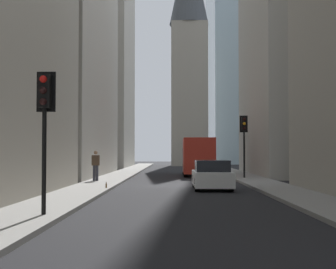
% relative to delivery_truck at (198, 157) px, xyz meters
% --- Properties ---
extents(ground_plane, '(135.00, 135.00, 0.00)m').
position_rel_delivery_truck_xyz_m(ground_plane, '(-10.59, 1.40, -1.46)').
color(ground_plane, black).
extents(sidewalk_right, '(90.00, 2.20, 0.14)m').
position_rel_delivery_truck_xyz_m(sidewalk_right, '(-10.59, 5.90, -1.39)').
color(sidewalk_right, gray).
rests_on(sidewalk_right, ground_plane).
extents(sidewalk_left, '(90.00, 2.20, 0.14)m').
position_rel_delivery_truck_xyz_m(sidewalk_left, '(-10.59, -3.10, -1.39)').
color(sidewalk_left, gray).
rests_on(sidewalk_left, ground_plane).
extents(building_left_midfar, '(14.29, 10.00, 18.48)m').
position_rel_delivery_truck_xyz_m(building_left_midfar, '(0.72, -9.20, 7.78)').
color(building_left_midfar, '#B7B2A5').
rests_on(building_left_midfar, ground_plane).
extents(building_right_far, '(13.98, 10.00, 32.30)m').
position_rel_delivery_truck_xyz_m(building_right_far, '(19.99, 12.00, 14.69)').
color(building_right_far, '#B7B2A5').
rests_on(building_right_far, ground_plane).
extents(church_spire, '(5.25, 5.25, 31.44)m').
position_rel_delivery_truck_xyz_m(church_spire, '(27.70, -0.22, 14.99)').
color(church_spire, '#A8A091').
rests_on(church_spire, ground_plane).
extents(delivery_truck, '(6.46, 2.25, 2.84)m').
position_rel_delivery_truck_xyz_m(delivery_truck, '(0.00, 0.00, 0.00)').
color(delivery_truck, red).
rests_on(delivery_truck, ground_plane).
extents(sedan_white, '(4.30, 1.78, 1.42)m').
position_rel_delivery_truck_xyz_m(sedan_white, '(-13.70, 0.00, -0.80)').
color(sedan_white, silver).
rests_on(sedan_white, ground_plane).
extents(traffic_light_foreground, '(0.43, 0.52, 3.86)m').
position_rel_delivery_truck_xyz_m(traffic_light_foreground, '(-24.44, 5.33, 1.52)').
color(traffic_light_foreground, black).
rests_on(traffic_light_foreground, sidewalk_right).
extents(traffic_light_midblock, '(0.43, 0.52, 4.07)m').
position_rel_delivery_truck_xyz_m(traffic_light_midblock, '(-5.43, -2.76, 1.67)').
color(traffic_light_midblock, black).
rests_on(traffic_light_midblock, sidewalk_left).
extents(pedestrian, '(0.26, 0.44, 1.75)m').
position_rel_delivery_truck_xyz_m(pedestrian, '(-9.04, 6.40, -0.36)').
color(pedestrian, '#33333D').
rests_on(pedestrian, sidewalk_right).
extents(discarded_bottle, '(0.07, 0.07, 0.27)m').
position_rel_delivery_truck_xyz_m(discarded_bottle, '(-14.63, 5.01, -1.21)').
color(discarded_bottle, brown).
rests_on(discarded_bottle, sidewalk_right).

